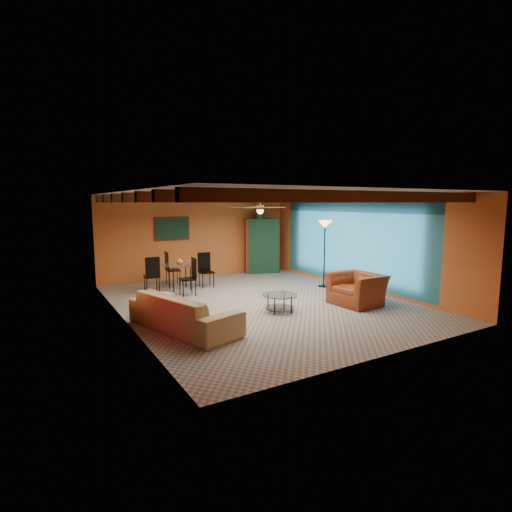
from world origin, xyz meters
TOP-DOWN VIEW (x-y plane):
  - room at (0.00, 0.11)m, footprint 6.52×8.01m
  - sofa at (-2.37, -1.05)m, footprint 1.66×2.65m
  - armchair at (1.95, -1.35)m, footprint 1.08×1.22m
  - coffee_table at (-0.04, -0.94)m, footprint 0.94×0.94m
  - dining_table at (-1.22, 2.43)m, footprint 2.12×2.12m
  - armoire at (2.20, 3.70)m, footprint 1.17×0.86m
  - floor_lamp at (2.61, 0.67)m, footprint 0.40×0.40m
  - ceiling_fan at (0.00, 0.00)m, footprint 1.50×1.50m
  - painting at (-0.90, 3.96)m, footprint 1.05×0.03m
  - potted_plant at (2.20, 3.70)m, footprint 0.59×0.55m
  - vase at (-1.22, 2.43)m, footprint 0.19×0.19m

SIDE VIEW (x-z plane):
  - coffee_table at x=-0.04m, z-range 0.00..0.41m
  - sofa at x=-2.37m, z-range 0.00..0.72m
  - armchair at x=1.95m, z-range 0.00..0.77m
  - dining_table at x=-1.22m, z-range 0.00..1.02m
  - armoire at x=2.20m, z-range 0.00..1.86m
  - floor_lamp at x=2.61m, z-range 0.00..1.97m
  - vase at x=-1.22m, z-range 1.02..1.22m
  - painting at x=-0.90m, z-range 1.32..1.97m
  - potted_plant at x=2.20m, z-range 1.86..2.37m
  - ceiling_fan at x=0.00m, z-range 2.14..2.58m
  - room at x=0.00m, z-range 1.01..3.72m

